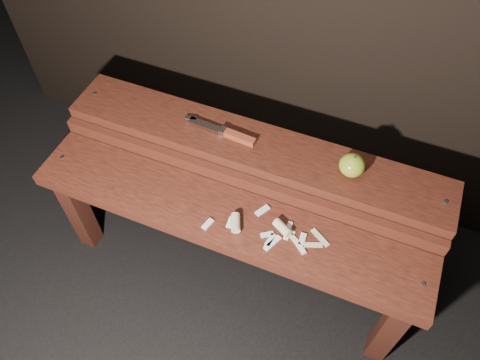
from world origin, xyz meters
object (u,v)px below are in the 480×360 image
at_px(bench_rear_tier, 253,162).
at_px(apple, 352,165).
at_px(knife, 231,134).
at_px(bench_front_tier, 224,230).

distance_m(bench_rear_tier, apple, 0.32).
distance_m(bench_rear_tier, knife, 0.12).
bearing_deg(knife, bench_front_tier, -71.94).
xyz_separation_m(apple, knife, (-0.37, -0.00, -0.02)).
height_order(apple, knife, apple).
bearing_deg(apple, knife, -179.62).
xyz_separation_m(bench_front_tier, knife, (-0.07, 0.23, 0.16)).
relative_size(bench_front_tier, bench_rear_tier, 1.00).
height_order(bench_front_tier, knife, knife).
bearing_deg(bench_front_tier, bench_rear_tier, 90.00).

